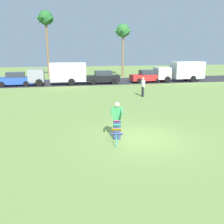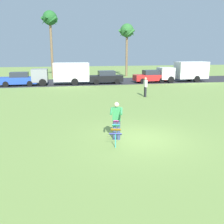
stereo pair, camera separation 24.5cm
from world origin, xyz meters
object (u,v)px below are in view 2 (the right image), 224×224
at_px(person_kite_flyer, 117,119).
at_px(parked_car_blue, 19,79).
at_px(parked_car_black, 106,77).
at_px(parked_car_red, 150,77).
at_px(parked_truck_grey_van, 64,73).
at_px(person_walker_near, 145,86).
at_px(palm_tree_centre_far, 127,33).
at_px(parked_truck_white_box, 186,71).
at_px(palm_tree_right_near, 50,21).
at_px(kite_held, 116,130).

xyz_separation_m(person_kite_flyer, parked_car_blue, (-7.13, 20.41, -0.18)).
height_order(parked_car_black, parked_car_red, same).
distance_m(parked_truck_grey_van, person_walker_near, 12.18).
relative_size(person_kite_flyer, palm_tree_centre_far, 0.21).
distance_m(person_kite_flyer, parked_truck_grey_van, 20.50).
distance_m(palm_tree_centre_far, person_walker_near, 20.26).
bearing_deg(parked_truck_white_box, palm_tree_centre_far, 122.58).
bearing_deg(palm_tree_centre_far, palm_tree_right_near, 179.52).
relative_size(parked_truck_grey_van, parked_car_black, 1.59).
relative_size(person_kite_flyer, parked_car_blue, 0.41).
bearing_deg(parked_car_black, parked_car_red, 0.00).
bearing_deg(parked_car_blue, palm_tree_right_near, 67.76).
xyz_separation_m(parked_car_blue, parked_truck_white_box, (21.19, -0.00, 0.64)).
height_order(kite_held, palm_tree_right_near, palm_tree_right_near).
bearing_deg(parked_car_black, parked_truck_white_box, -0.01).
distance_m(person_kite_flyer, kite_held, 0.87).
distance_m(palm_tree_right_near, person_walker_near, 22.18).
bearing_deg(palm_tree_centre_far, parked_truck_grey_van, -138.54).
relative_size(kite_held, parked_car_blue, 0.25).
height_order(parked_car_blue, palm_tree_right_near, palm_tree_right_near).
height_order(palm_tree_right_near, palm_tree_centre_far, palm_tree_right_near).
height_order(kite_held, parked_car_black, parked_car_black).
distance_m(kite_held, parked_truck_grey_van, 21.28).
height_order(person_kite_flyer, kite_held, person_kite_flyer).
bearing_deg(parked_truck_grey_van, parked_car_red, 0.00).
bearing_deg(person_kite_flyer, palm_tree_right_near, 96.61).
relative_size(person_kite_flyer, parked_truck_white_box, 0.26).
relative_size(kite_held, parked_car_black, 0.25).
bearing_deg(palm_tree_right_near, kite_held, -83.96).
relative_size(person_kite_flyer, parked_car_red, 0.41).
relative_size(parked_truck_grey_van, person_walker_near, 3.89).
xyz_separation_m(parked_truck_white_box, palm_tree_centre_far, (-5.74, 8.98, 5.43)).
distance_m(person_kite_flyer, parked_car_black, 20.66).
bearing_deg(parked_car_red, parked_truck_grey_van, -180.00).
xyz_separation_m(person_kite_flyer, parked_truck_white_box, (14.06, 20.41, 0.46)).
bearing_deg(parked_car_blue, parked_car_red, 0.00).
relative_size(parked_car_red, palm_tree_right_near, 0.43).
relative_size(kite_held, parked_car_red, 0.25).
height_order(person_kite_flyer, palm_tree_right_near, palm_tree_right_near).
height_order(parked_truck_grey_van, parked_truck_white_box, same).
distance_m(kite_held, parked_truck_white_box, 25.57).
xyz_separation_m(palm_tree_right_near, person_walker_near, (8.36, -19.18, -7.36)).
bearing_deg(parked_car_black, palm_tree_right_near, 126.20).
xyz_separation_m(person_kite_flyer, parked_car_red, (9.11, 20.41, -0.18)).
height_order(parked_truck_grey_van, palm_tree_right_near, palm_tree_right_near).
bearing_deg(person_kite_flyer, palm_tree_centre_far, 74.20).
distance_m(person_kite_flyer, palm_tree_right_near, 30.58).
distance_m(parked_car_blue, parked_car_black, 10.36).
bearing_deg(parked_truck_white_box, parked_car_red, 179.98).
distance_m(parked_car_blue, parked_truck_grey_van, 5.32).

